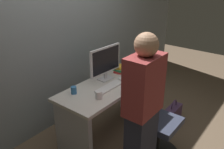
% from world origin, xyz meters
% --- Properties ---
extents(ground_plane, '(9.00, 9.00, 0.00)m').
position_xyz_m(ground_plane, '(0.00, 0.00, 0.00)').
color(ground_plane, brown).
extents(wall_back, '(6.40, 0.10, 3.00)m').
position_xyz_m(wall_back, '(0.00, 0.81, 1.50)').
color(wall_back, gray).
rests_on(wall_back, ground).
extents(desk, '(1.47, 0.64, 0.76)m').
position_xyz_m(desk, '(0.00, 0.00, 0.52)').
color(desk, beige).
rests_on(desk, ground).
extents(office_chair, '(0.52, 0.52, 0.94)m').
position_xyz_m(office_chair, '(0.04, -0.69, 0.43)').
color(office_chair, black).
rests_on(office_chair, ground).
extents(person_at_desk, '(0.40, 0.24, 1.64)m').
position_xyz_m(person_at_desk, '(-0.43, -0.76, 0.84)').
color(person_at_desk, '#262838').
rests_on(person_at_desk, ground).
extents(monitor, '(0.54, 0.15, 0.46)m').
position_xyz_m(monitor, '(0.09, 0.13, 1.01)').
color(monitor, silver).
rests_on(monitor, desk).
extents(keyboard, '(0.43, 0.13, 0.02)m').
position_xyz_m(keyboard, '(-0.08, -0.07, 0.77)').
color(keyboard, white).
rests_on(keyboard, desk).
extents(mouse, '(0.06, 0.10, 0.03)m').
position_xyz_m(mouse, '(0.20, -0.06, 0.77)').
color(mouse, white).
rests_on(mouse, desk).
extents(cup_near_keyboard, '(0.08, 0.08, 0.09)m').
position_xyz_m(cup_near_keyboard, '(-0.37, -0.15, 0.80)').
color(cup_near_keyboard, silver).
rests_on(cup_near_keyboard, desk).
extents(cup_by_monitor, '(0.07, 0.07, 0.09)m').
position_xyz_m(cup_by_monitor, '(-0.46, 0.17, 0.80)').
color(cup_by_monitor, '#3372B2').
rests_on(cup_by_monitor, desk).
extents(book_stack, '(0.21, 0.17, 0.09)m').
position_xyz_m(book_stack, '(0.42, 0.13, 0.80)').
color(book_stack, red).
rests_on(book_stack, desk).
extents(cell_phone, '(0.11, 0.16, 0.01)m').
position_xyz_m(cell_phone, '(0.47, -0.13, 0.76)').
color(cell_phone, black).
rests_on(cell_phone, desk).
extents(handbag, '(0.34, 0.14, 0.38)m').
position_xyz_m(handbag, '(0.78, -0.60, 0.14)').
color(handbag, '#4C3356').
rests_on(handbag, ground).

